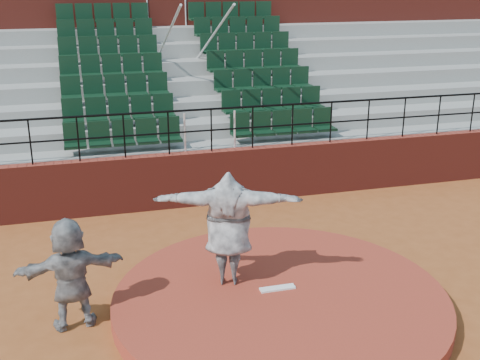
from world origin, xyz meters
name	(u,v)px	position (x,y,z in m)	size (l,w,h in m)	color
ground	(280,307)	(0.00, 0.00, 0.00)	(90.00, 90.00, 0.00)	brown
pitchers_mound	(280,300)	(0.00, 0.00, 0.12)	(5.50, 5.50, 0.25)	maroon
pitching_rubber	(277,288)	(0.00, 0.15, 0.27)	(0.60, 0.15, 0.03)	white
boundary_wall	(212,177)	(0.00, 5.00, 0.65)	(24.00, 0.30, 1.30)	maroon
wall_railing	(211,121)	(0.00, 5.00, 2.03)	(24.04, 0.05, 1.03)	black
seating_deck	(184,113)	(0.00, 8.65, 1.43)	(24.00, 5.97, 4.63)	gray
press_box_facade	(161,27)	(0.00, 12.60, 3.55)	(24.00, 3.00, 7.10)	maroon
pitcher	(228,228)	(-0.72, 0.63, 1.24)	(2.43, 0.66, 1.98)	black
fielder	(71,274)	(-3.28, 0.34, 0.90)	(1.66, 0.53, 1.79)	black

